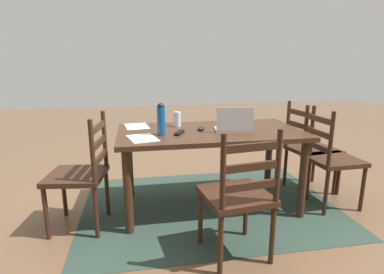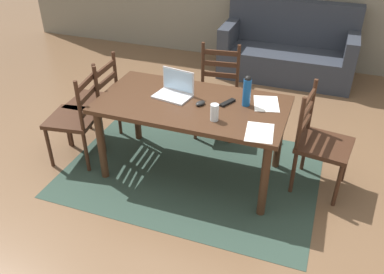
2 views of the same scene
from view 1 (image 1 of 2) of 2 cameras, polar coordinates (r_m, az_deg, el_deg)
name	(u,v)px [view 1 (image 1 of 2)]	position (r m, az deg, el deg)	size (l,w,h in m)	color
ground_plane	(209,205)	(3.07, 3.19, -12.46)	(14.00, 14.00, 0.00)	brown
area_rug	(209,205)	(3.07, 3.19, -12.41)	(2.37, 1.70, 0.01)	#2D4238
dining_table	(210,140)	(2.84, 3.36, -0.56)	(1.65, 0.87, 0.74)	#422819
chair_far_head	(238,196)	(2.17, 8.52, -10.68)	(0.50, 0.50, 0.95)	#3D2316
chair_right_far	(81,174)	(2.69, -19.69, -6.46)	(0.50, 0.50, 0.95)	#3D2316
chair_left_near	(310,149)	(3.46, 20.89, -2.07)	(0.50, 0.50, 0.95)	#3D2316
chair_left_far	(330,159)	(3.19, 24.04, -3.72)	(0.46, 0.46, 0.95)	#3D2316
laptop	(234,125)	(2.78, 7.70, 2.17)	(0.35, 0.27, 0.23)	silver
water_bottle	(161,119)	(2.61, -5.70, 3.37)	(0.07, 0.07, 0.27)	#145199
drinking_glass	(177,119)	(2.97, -2.71, 3.29)	(0.07, 0.07, 0.14)	silver
computer_mouse	(201,128)	(2.81, 1.67, 1.59)	(0.06, 0.10, 0.03)	black
tv_remote	(179,133)	(2.68, -2.34, 0.81)	(0.04, 0.17, 0.02)	black
paper_stack_left	(143,138)	(2.55, -9.09, -0.21)	(0.21, 0.30, 0.00)	white
paper_stack_right	(137,126)	(3.02, -10.13, 1.94)	(0.21, 0.30, 0.00)	white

